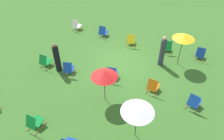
{
  "coord_description": "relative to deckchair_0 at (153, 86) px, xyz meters",
  "views": [
    {
      "loc": [
        -3.36,
        9.28,
        7.75
      ],
      "look_at": [
        0.0,
        1.2,
        0.5
      ],
      "focal_mm": 34.18,
      "sensor_mm": 36.0,
      "label": 1
    }
  ],
  "objects": [
    {
      "name": "person_0",
      "position": [
        5.32,
        0.35,
        0.46
      ],
      "size": [
        0.39,
        0.39,
        1.77
      ],
      "rotation": [
        0.0,
        0.0,
        4.51
      ],
      "color": "black",
      "rests_on": "ground"
    },
    {
      "name": "deckchair_9",
      "position": [
        6.71,
        -4.07,
        0.0
      ],
      "size": [
        0.57,
        0.81,
        0.83
      ],
      "rotation": [
        0.0,
        0.0,
        -0.13
      ],
      "color": "olive",
      "rests_on": "ground"
    },
    {
      "name": "deckchair_10",
      "position": [
        4.52,
        -3.96,
        0.0
      ],
      "size": [
        0.5,
        0.77,
        0.83
      ],
      "rotation": [
        0.0,
        0.0,
        -0.03
      ],
      "color": "olive",
      "rests_on": "ground"
    },
    {
      "name": "ground_plane",
      "position": [
        2.31,
        -1.43,
        -0.37
      ],
      "size": [
        40.0,
        40.0,
        0.0
      ],
      "primitive_type": "plane",
      "color": "#386B28"
    },
    {
      "name": "deckchair_13",
      "position": [
        2.39,
        -3.66,
        0.0
      ],
      "size": [
        0.65,
        0.86,
        0.83
      ],
      "rotation": [
        0.0,
        0.0,
        0.26
      ],
      "color": "olive",
      "rests_on": "ground"
    },
    {
      "name": "deckchair_8",
      "position": [
        4.61,
        0.43,
        0.0
      ],
      "size": [
        0.67,
        0.86,
        0.83
      ],
      "rotation": [
        0.0,
        0.0,
        0.29
      ],
      "color": "olive",
      "rests_on": "ground"
    },
    {
      "name": "deckchair_11",
      "position": [
        2.23,
        -0.08,
        0.0
      ],
      "size": [
        0.55,
        0.8,
        0.83
      ],
      "rotation": [
        0.0,
        0.0,
        0.1
      ],
      "color": "olive",
      "rests_on": "ground"
    },
    {
      "name": "deckchair_6",
      "position": [
        6.2,
        0.37,
        0.0
      ],
      "size": [
        0.52,
        0.79,
        0.83
      ],
      "rotation": [
        0.0,
        0.0,
        -0.06
      ],
      "color": "olive",
      "rests_on": "ground"
    },
    {
      "name": "person_1",
      "position": [
        0.13,
        -2.39,
        0.52
      ],
      "size": [
        0.41,
        0.41,
        1.86
      ],
      "rotation": [
        0.0,
        0.0,
        5.84
      ],
      "color": "#333847",
      "rests_on": "ground"
    },
    {
      "name": "deckchair_0",
      "position": [
        0.0,
        0.0,
        0.0
      ],
      "size": [
        0.57,
        0.82,
        0.83
      ],
      "rotation": [
        0.0,
        0.0,
        -0.13
      ],
      "color": "olive",
      "rests_on": "ground"
    },
    {
      "name": "umbrella_0",
      "position": [
        2.0,
        1.39,
        1.23
      ],
      "size": [
        1.22,
        1.22,
        1.75
      ],
      "color": "black",
      "rests_on": "ground"
    },
    {
      "name": "deckchair_3",
      "position": [
        0.04,
        -3.79,
        0.0
      ],
      "size": [
        0.66,
        0.86,
        0.83
      ],
      "rotation": [
        0.0,
        0.0,
        0.26
      ],
      "color": "olive",
      "rests_on": "ground"
    },
    {
      "name": "umbrella_1",
      "position": [
        -0.81,
        -2.81,
        1.49
      ],
      "size": [
        1.2,
        1.2,
        2.0
      ],
      "color": "black",
      "rests_on": "ground"
    },
    {
      "name": "deckchair_14",
      "position": [
        4.06,
        4.05,
        0.0
      ],
      "size": [
        0.53,
        0.79,
        0.83
      ],
      "rotation": [
        0.0,
        0.0,
        -0.07
      ],
      "color": "olive",
      "rests_on": "ground"
    },
    {
      "name": "deckchair_7",
      "position": [
        -1.93,
        -3.8,
        0.0
      ],
      "size": [
        0.49,
        0.76,
        0.83
      ],
      "rotation": [
        0.0,
        0.0,
        -0.01
      ],
      "color": "olive",
      "rests_on": "ground"
    },
    {
      "name": "umbrella_2",
      "position": [
        0.04,
        2.74,
        1.23
      ],
      "size": [
        1.29,
        1.29,
        1.73
      ],
      "color": "black",
      "rests_on": "ground"
    },
    {
      "name": "deckchair_5",
      "position": [
        -2.0,
        0.3,
        0.0
      ],
      "size": [
        0.68,
        0.87,
        0.83
      ],
      "rotation": [
        0.0,
        0.0,
        -0.31
      ],
      "color": "olive",
      "rests_on": "ground"
    }
  ]
}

